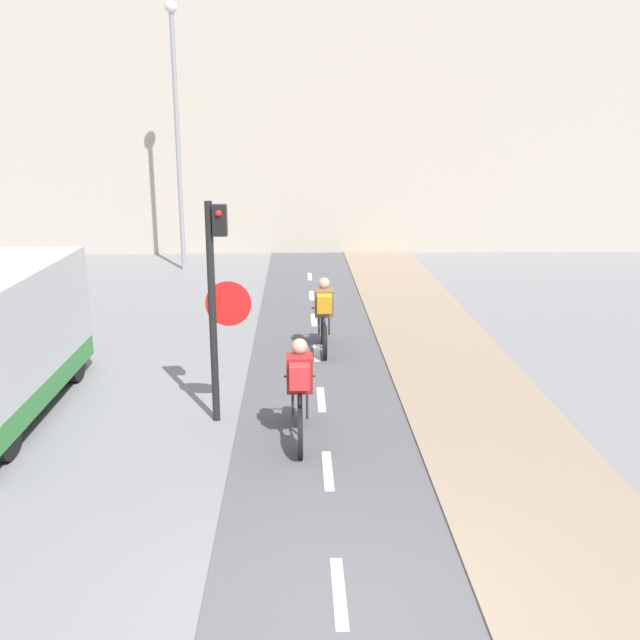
% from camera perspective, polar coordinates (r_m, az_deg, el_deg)
% --- Properties ---
extents(ground_plane, '(120.00, 120.00, 0.00)m').
position_cam_1_polar(ground_plane, '(6.85, 1.80, -23.53)').
color(ground_plane, gray).
extents(bike_lane, '(2.56, 60.00, 0.02)m').
position_cam_1_polar(bike_lane, '(6.85, 1.80, -23.41)').
color(bike_lane, '#56565B').
rests_on(bike_lane, ground_plane).
extents(sidewalk_strip, '(2.40, 60.00, 0.05)m').
position_cam_1_polar(sidewalk_strip, '(7.40, 22.84, -21.33)').
color(sidewalk_strip, gray).
rests_on(sidewalk_strip, ground_plane).
extents(building_row_background, '(60.00, 5.20, 12.06)m').
position_cam_1_polar(building_row_background, '(27.66, -1.15, 18.68)').
color(building_row_background, '#B2A899').
rests_on(building_row_background, ground_plane).
extents(traffic_light_pole, '(0.67, 0.25, 3.30)m').
position_cam_1_polar(traffic_light_pole, '(10.41, -8.23, 2.47)').
color(traffic_light_pole, black).
rests_on(traffic_light_pole, ground_plane).
extents(street_lamp_far, '(0.36, 0.36, 7.85)m').
position_cam_1_polar(street_lamp_far, '(22.51, -11.42, 15.85)').
color(street_lamp_far, gray).
rests_on(street_lamp_far, ground_plane).
extents(cyclist_near, '(0.46, 1.78, 1.51)m').
position_cam_1_polar(cyclist_near, '(9.94, -1.63, -5.93)').
color(cyclist_near, black).
rests_on(cyclist_near, ground_plane).
extents(cyclist_far, '(0.46, 1.74, 1.50)m').
position_cam_1_polar(cyclist_far, '(13.94, 0.32, 0.24)').
color(cyclist_far, black).
rests_on(cyclist_far, ground_plane).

